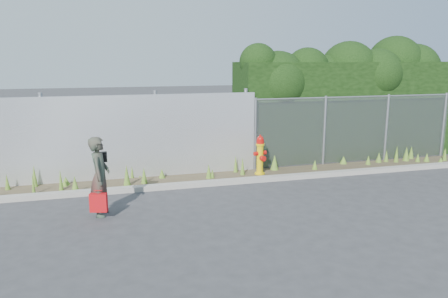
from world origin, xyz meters
TOP-DOWN VIEW (x-y plane):
  - ground at (0.00, 0.00)m, footprint 80.00×80.00m
  - curb at (0.00, 1.80)m, footprint 16.00×0.22m
  - weed_strip at (0.10, 2.49)m, footprint 16.00×1.29m
  - corrugated_fence at (-3.25, 3.01)m, footprint 8.50×0.21m
  - chainlink_fence at (4.25, 3.00)m, footprint 6.50×0.07m
  - hedge at (4.53, 4.01)m, footprint 7.34×2.04m
  - fire_hydrant at (0.99, 2.42)m, footprint 0.37×0.33m
  - woman at (-3.16, 0.37)m, footprint 0.48×0.65m
  - red_tote_bag at (-3.21, 0.10)m, footprint 0.34×0.12m
  - black_shoulder_bag at (-3.13, 0.51)m, footprint 0.27×0.11m

SIDE VIEW (x-z plane):
  - ground at x=0.00m, z-range 0.00..0.00m
  - curb at x=0.00m, z-range 0.00..0.12m
  - weed_strip at x=0.10m, z-range -0.15..0.40m
  - red_tote_bag at x=-3.21m, z-range 0.13..0.57m
  - fire_hydrant at x=0.99m, z-range -0.02..1.09m
  - woman at x=-3.16m, z-range 0.00..1.61m
  - chainlink_fence at x=4.25m, z-range 0.01..2.06m
  - corrugated_fence at x=-3.25m, z-range -0.05..2.25m
  - black_shoulder_bag at x=-3.13m, z-range 1.07..1.28m
  - hedge at x=4.53m, z-range 0.16..3.99m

